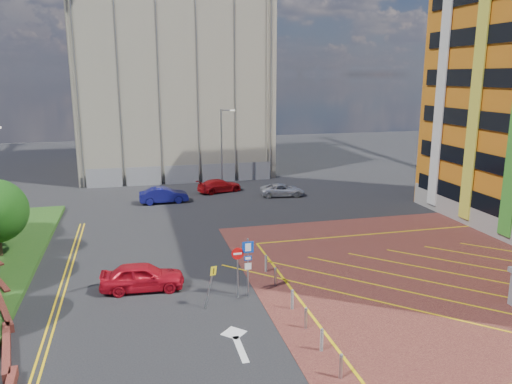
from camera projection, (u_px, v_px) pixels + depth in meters
name	position (u px, v px, depth m)	size (l,w,h in m)	color
ground	(243.00, 305.00, 25.32)	(140.00, 140.00, 0.00)	black
forecourt	(481.00, 279.00, 28.62)	(26.00, 26.00, 0.02)	maroon
lamp_back	(222.00, 144.00, 51.72)	(1.53, 0.16, 8.00)	#9EA0A8
sign_cluster	(244.00, 262.00, 25.87)	(1.17, 0.12, 3.20)	#9EA0A8
warning_sign	(211.00, 282.00, 24.69)	(0.72, 0.41, 2.25)	#9EA0A8
bollard_row	(297.00, 306.00, 24.18)	(0.14, 11.14, 0.90)	#9EA0A8
construction_building	(171.00, 78.00, 60.56)	(21.20, 19.20, 22.00)	gray
construction_fence	(191.00, 174.00, 53.65)	(21.60, 0.06, 2.00)	gray
car_red_left	(142.00, 276.00, 27.02)	(1.80, 4.46, 1.52)	red
car_blue_back	(164.00, 195.00, 45.43)	(1.53, 4.38, 1.44)	navy
car_red_back	(220.00, 186.00, 49.65)	(1.82, 4.48, 1.30)	#B30F15
car_silver_back	(282.00, 190.00, 48.01)	(1.96, 4.24, 1.18)	silver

